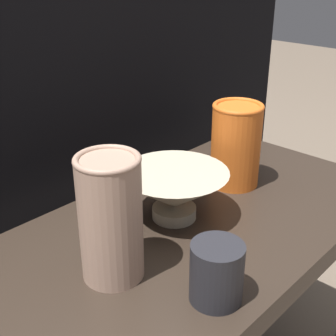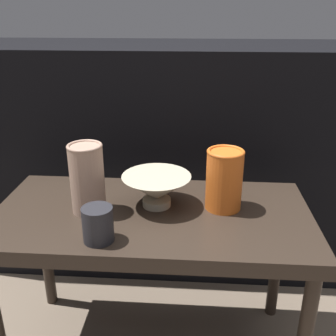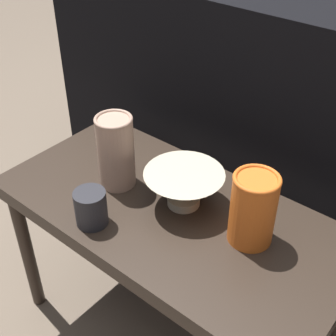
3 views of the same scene
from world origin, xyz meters
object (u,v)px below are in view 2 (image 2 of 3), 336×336
vase_textured_left (87,178)px  bowl (157,188)px  vase_colorful_right (224,179)px  cup (98,224)px

vase_textured_left → bowl: bearing=13.1°
vase_colorful_right → vase_textured_left: bearing=-173.2°
vase_textured_left → cup: (0.06, -0.14, -0.05)m
vase_textured_left → vase_colorful_right: size_ratio=1.13×
vase_colorful_right → cup: vase_colorful_right is taller
vase_textured_left → vase_colorful_right: bearing=6.8°
bowl → vase_colorful_right: bearing=0.5°
bowl → cup: bearing=-122.9°
bowl → vase_colorful_right: 0.18m
bowl → vase_textured_left: 0.18m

